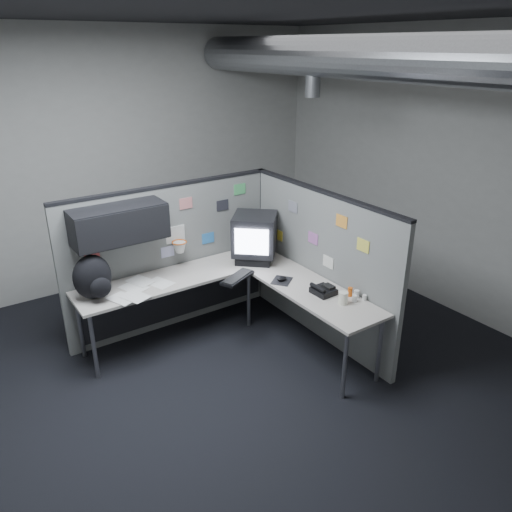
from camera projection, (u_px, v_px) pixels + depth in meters
room at (295, 153)px, 4.31m from camera, size 5.62×5.62×3.22m
partition_back at (159, 246)px, 5.25m from camera, size 2.44×0.42×1.63m
partition_right at (320, 265)px, 5.25m from camera, size 0.07×2.23×1.63m
desk at (219, 288)px, 5.21m from camera, size 2.31×2.11×0.73m
monitor at (255, 237)px, 5.50m from camera, size 0.65×0.65×0.52m
keyboard at (237, 277)px, 5.13m from camera, size 0.45×0.32×0.04m
mouse at (282, 279)px, 5.09m from camera, size 0.29×0.28×0.05m
phone at (323, 290)px, 4.82m from camera, size 0.20×0.21×0.10m
bottles at (355, 295)px, 4.73m from camera, size 0.14×0.19×0.09m
cup at (343, 298)px, 4.63m from camera, size 0.10×0.10×0.12m
papers at (139, 289)px, 4.91m from camera, size 0.71×0.61×0.01m
backpack at (93, 278)px, 4.67m from camera, size 0.40×0.38×0.44m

